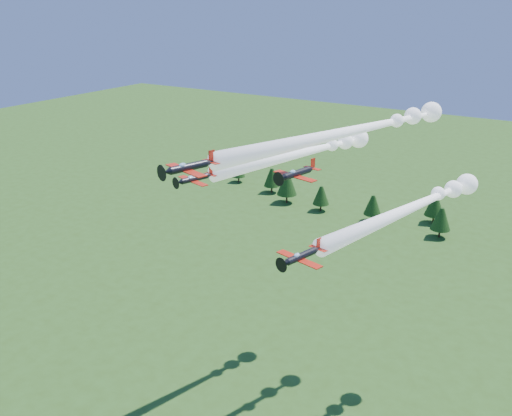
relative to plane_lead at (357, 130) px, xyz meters
The scene contains 5 objects.
plane_lead is the anchor object (origin of this frame).
plane_left 13.98m from the plane_lead, 154.47° to the left, with size 16.90×43.13×3.70m.
plane_right 15.30m from the plane_lead, ahead, with size 16.23×47.52×3.70m.
plane_slot 15.05m from the plane_lead, 103.53° to the right, with size 7.52×8.29×2.63m.
treeline 99.07m from the plane_lead, 88.17° to the left, with size 173.19×19.72×11.95m.
Camera 1 is at (41.01, -62.96, 70.14)m, focal length 40.00 mm.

